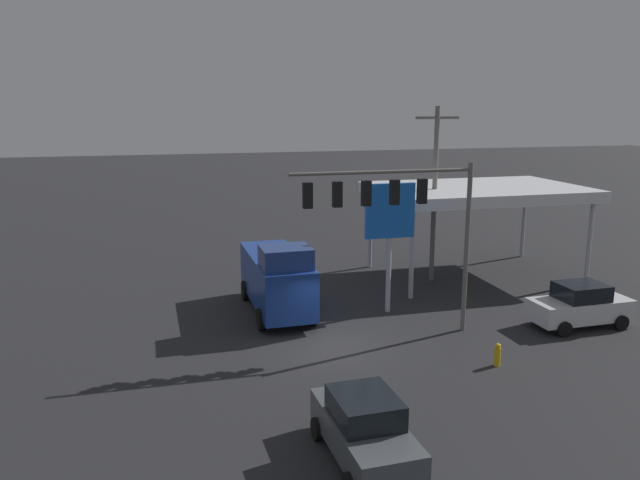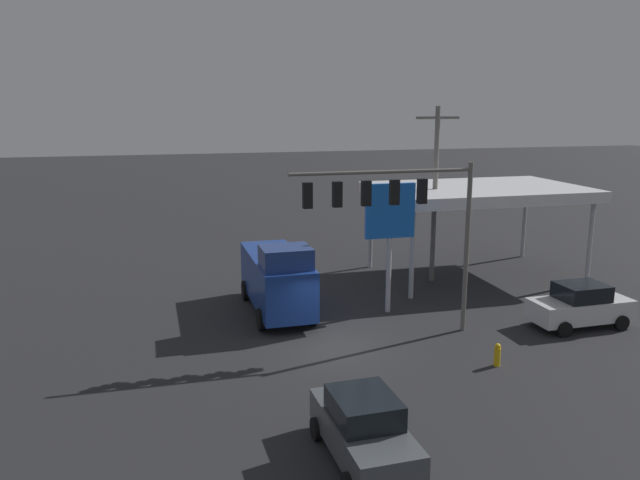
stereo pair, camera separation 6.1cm
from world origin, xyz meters
name	(u,v)px [view 2 (the right image)]	position (x,y,z in m)	size (l,w,h in m)	color
ground_plane	(333,348)	(0.00, 0.00, 0.00)	(200.00, 200.00, 0.00)	#262628
traffic_signal_assembly	(396,206)	(-2.76, -0.56, 5.56)	(7.69, 0.43, 7.22)	slate
utility_pole	(435,190)	(-7.91, -8.01, 4.99)	(2.40, 0.26, 9.42)	slate
gas_station_canopy	(477,193)	(-10.66, -8.46, 4.72)	(11.41, 7.53, 5.07)	silver
price_sign	(390,218)	(-3.70, -3.64, 4.45)	(2.32, 0.27, 6.04)	#B7B7BC
sedan_far	(580,305)	(-11.12, 0.31, 0.95)	(4.44, 2.14, 1.93)	silver
delivery_truck	(277,278)	(1.32, -4.77, 1.69)	(2.65, 6.84, 3.58)	navy
sedan_waiting	(364,429)	(1.35, 7.92, 0.95)	(2.18, 4.46, 1.93)	#474C51
fire_hydrant	(497,355)	(-5.46, 3.19, 0.44)	(0.24, 0.24, 0.88)	gold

